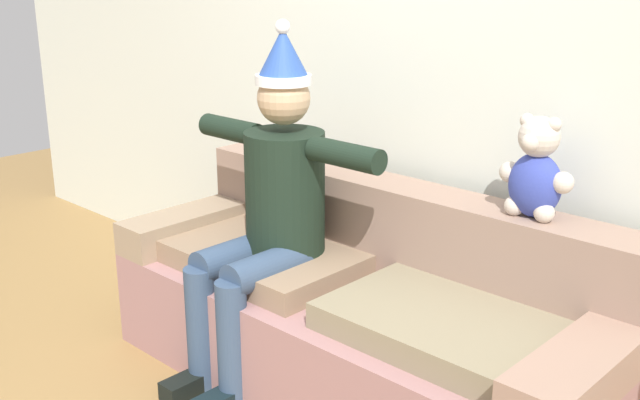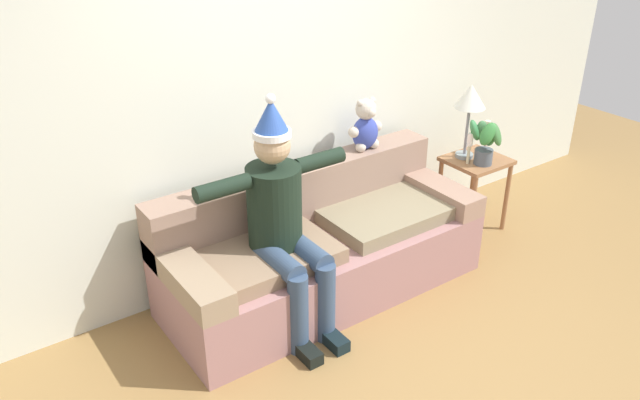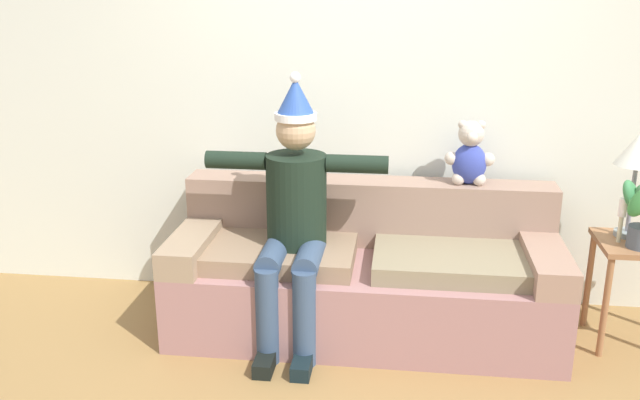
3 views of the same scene
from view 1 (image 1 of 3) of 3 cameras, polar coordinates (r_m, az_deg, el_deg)
back_wall at (r=3.31m, az=9.41°, el=10.52°), size 7.00×0.10×2.70m
couch at (r=3.21m, az=3.30°, el=-8.59°), size 2.21×0.86×0.84m
person_seated at (r=3.18m, az=-3.85°, el=-0.30°), size 1.02×0.77×1.52m
teddy_bear at (r=2.87m, az=15.85°, el=2.03°), size 0.29×0.17×0.38m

